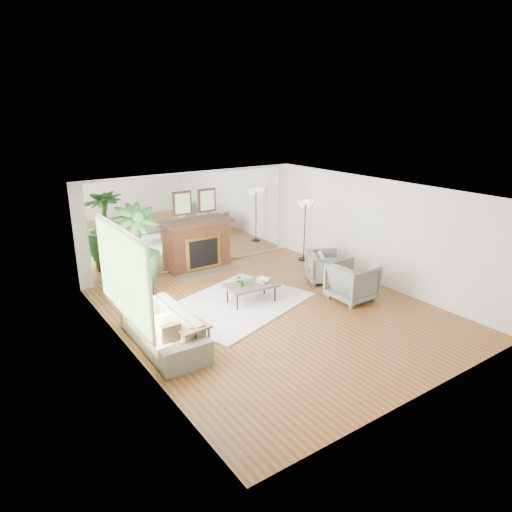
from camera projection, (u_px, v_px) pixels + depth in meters
ground at (275, 312)px, 9.42m from camera, size 7.00×7.00×0.00m
wall_left at (129, 287)px, 7.42m from camera, size 0.02×7.00×2.50m
wall_right at (378, 232)px, 10.64m from camera, size 0.02×7.00×2.50m
wall_back at (195, 220)px, 11.76m from camera, size 6.00×0.02×2.50m
mirror_panel at (195, 221)px, 11.75m from camera, size 5.40×0.04×2.40m
window_panel at (122, 274)px, 7.72m from camera, size 0.04×2.40×1.50m
fireplace at (200, 245)px, 11.76m from camera, size 1.85×0.83×2.05m
area_rug at (236, 304)px, 9.77m from camera, size 3.55×3.00×0.03m
coffee_table at (251, 286)px, 9.74m from camera, size 1.15×0.73×0.44m
sofa at (163, 329)px, 8.02m from camera, size 0.91×2.23×0.65m
armchair_back at (325, 267)px, 10.98m from camera, size 1.10×1.09×0.75m
armchair_front at (352, 282)px, 9.93m from camera, size 0.92×0.89×0.83m
side_table at (191, 330)px, 7.57m from camera, size 0.59×0.59×0.61m
potted_ficus at (137, 250)px, 9.79m from camera, size 1.01×1.01×2.09m
floor_lamp at (305, 210)px, 12.22m from camera, size 0.54×0.30×1.66m
tabletop_plant at (241, 280)px, 9.55m from camera, size 0.31×0.29×0.28m
fruit_bowl at (262, 282)px, 9.77m from camera, size 0.33×0.33×0.06m
book at (261, 280)px, 9.95m from camera, size 0.27×0.31×0.02m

